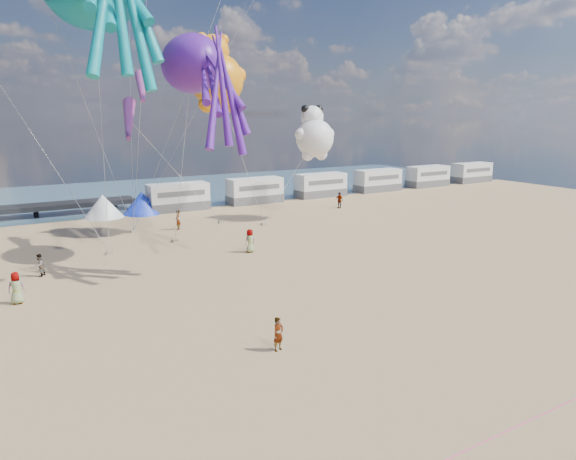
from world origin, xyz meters
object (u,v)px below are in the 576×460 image
object	(u,v)px
sandbag_a	(110,253)
kite_octopus_purple	(192,64)
motorhome_4	(428,176)
beachgoer_0	(250,241)
motorhome_3	(378,180)
beachgoer_6	(16,288)
beachgoer_5	(178,220)
windsock_right	(142,87)
beachgoer_3	(339,200)
tent_white	(103,206)
sandbag_e	(134,231)
kite_panda	(315,138)
kite_teddy_orange	(217,80)
motorhome_0	(178,197)
motorhome_5	(472,173)
motorhome_1	(255,191)
standing_person	(278,334)
sandbag_c	(264,224)
motorhome_2	(321,185)
tent_blue	(142,203)
windsock_mid	(129,119)
sandbag_b	(175,241)
beachgoer_1	(39,265)
sandbag_d	(221,222)

from	to	relation	value
sandbag_a	kite_octopus_purple	size ratio (longest dim) A/B	0.05
motorhome_4	beachgoer_0	bearing A→B (deg)	-152.92
motorhome_3	beachgoer_6	distance (m)	51.32
beachgoer_5	windsock_right	xyz separation A→B (m)	(-3.76, -4.33, 11.53)
beachgoer_0	beachgoer_3	xyz separation A→B (m)	(17.24, 12.02, -0.01)
tent_white	windsock_right	xyz separation A→B (m)	(0.98, -13.80, 11.24)
sandbag_e	kite_panda	distance (m)	19.39
windsock_right	beachgoer_3	bearing A→B (deg)	28.06
sandbag_e	beachgoer_3	bearing A→B (deg)	1.45
beachgoer_3	kite_teddy_orange	bearing A→B (deg)	-89.60
motorhome_0	sandbag_a	xyz separation A→B (m)	(-10.57, -15.06, -1.39)
motorhome_5	motorhome_1	bearing A→B (deg)	180.00
motorhome_1	motorhome_5	xyz separation A→B (m)	(38.00, 0.00, 0.00)
kite_teddy_orange	kite_octopus_purple	bearing A→B (deg)	-133.82
motorhome_5	windsock_right	xyz separation A→B (m)	(-54.52, -13.80, 10.94)
tent_white	kite_teddy_orange	world-z (taller)	kite_teddy_orange
motorhome_0	sandbag_e	xyz separation A→B (m)	(-7.12, -8.54, -1.39)
motorhome_0	standing_person	world-z (taller)	motorhome_0
motorhome_3	kite_teddy_orange	xyz separation A→B (m)	(-29.13, -13.36, 11.66)
motorhome_1	sandbag_c	distance (m)	12.89
motorhome_2	tent_blue	xyz separation A→B (m)	(-23.00, 0.00, -0.30)
motorhome_5	kite_teddy_orange	distance (m)	51.29
windsock_mid	sandbag_b	bearing A→B (deg)	30.05
kite_panda	kite_teddy_orange	distance (m)	12.08
beachgoer_3	motorhome_5	bearing A→B (deg)	86.80
tent_blue	sandbag_c	world-z (taller)	tent_blue
motorhome_0	beachgoer_1	xyz separation A→B (m)	(-15.66, -18.38, -0.74)
motorhome_4	beachgoer_0	size ratio (longest dim) A/B	3.63
kite_panda	windsock_right	distance (m)	17.91
beachgoer_1	sandbag_a	distance (m)	6.11
tent_blue	kite_teddy_orange	xyz separation A→B (m)	(3.37, -13.36, 11.96)
motorhome_1	sandbag_a	xyz separation A→B (m)	(-20.07, -15.06, -1.39)
sandbag_c	kite_panda	xyz separation A→B (m)	(5.78, 0.03, 8.02)
beachgoer_3	windsock_mid	world-z (taller)	windsock_mid
beachgoer_0	motorhome_1	bearing A→B (deg)	-125.86
beachgoer_0	beachgoer_6	size ratio (longest dim) A/B	0.98
windsock_right	sandbag_c	bearing A→B (deg)	23.86
tent_blue	windsock_mid	bearing A→B (deg)	-106.54
sandbag_b	kite_panda	distance (m)	17.37
beachgoer_0	standing_person	bearing A→B (deg)	59.90
standing_person	beachgoer_5	distance (m)	26.66
beachgoer_3	sandbag_a	distance (m)	27.69
kite_teddy_orange	windsock_mid	distance (m)	8.43
motorhome_5	tent_white	distance (m)	55.50
motorhome_0	windsock_right	world-z (taller)	windsock_right
motorhome_5	kite_teddy_orange	bearing A→B (deg)	-164.49
motorhome_4	sandbag_b	distance (m)	45.22
tent_blue	beachgoer_3	distance (m)	21.69
motorhome_0	sandbag_d	world-z (taller)	motorhome_0
motorhome_4	tent_blue	xyz separation A→B (m)	(-42.00, 0.00, -0.30)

